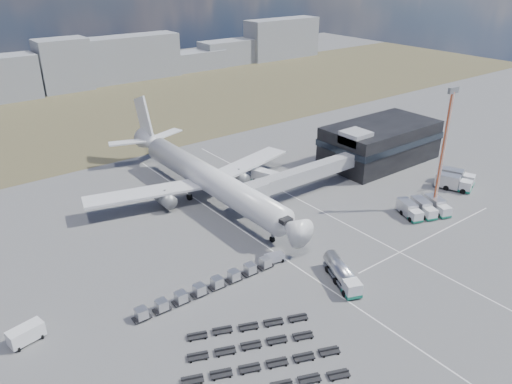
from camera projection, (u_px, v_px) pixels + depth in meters
ground at (304, 263)px, 87.32m from camera, size 420.00×420.00×0.00m
grass_strip at (82, 117)px, 166.41m from camera, size 420.00×90.00×0.01m
lane_markings at (332, 238)px, 94.83m from camera, size 47.12×110.00×0.01m
terminal at (380, 142)px, 128.51m from camera, size 30.40×16.40×11.00m
jet_bridge at (296, 177)px, 108.57m from camera, size 30.30×3.80×7.05m
airliner at (205, 176)px, 108.34m from camera, size 51.59×64.53×17.62m
skyline at (89, 67)px, 203.68m from camera, size 289.53×23.88×20.07m
fuel_tanker at (342, 274)px, 81.34m from camera, size 6.25×10.44×3.30m
pushback_tug at (274, 258)px, 87.30m from camera, size 3.57×2.46×1.47m
utility_van at (26, 334)px, 68.84m from camera, size 5.08×3.05×2.50m
catering_truck at (265, 177)px, 117.28m from camera, size 4.60×7.04×3.00m
service_trucks_near at (424, 208)px, 103.13m from camera, size 10.83×9.54×2.75m
service_trucks_far at (455, 180)px, 115.59m from camera, size 9.07×9.80×3.19m
uld_row at (208, 286)px, 79.30m from camera, size 25.58×2.08×1.73m
baggage_dollies at (256, 357)px, 66.27m from camera, size 24.04×19.99×0.67m
floodlight_mast at (443, 152)px, 100.12m from camera, size 2.47×2.02×26.12m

